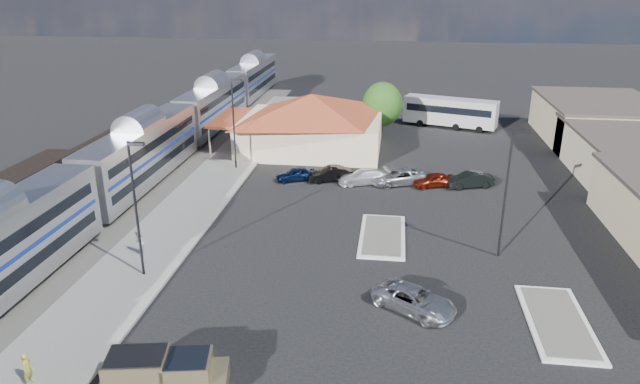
# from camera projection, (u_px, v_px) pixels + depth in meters

# --- Properties ---
(ground) EXTENTS (280.00, 280.00, 0.00)m
(ground) POSITION_uv_depth(u_px,v_px,m) (325.00, 245.00, 40.80)
(ground) COLOR black
(ground) RESTS_ON ground
(railbed) EXTENTS (16.00, 100.00, 0.12)m
(railbed) POSITION_uv_depth(u_px,v_px,m) (103.00, 192.00, 50.80)
(railbed) COLOR #4C4944
(railbed) RESTS_ON ground
(platform) EXTENTS (5.50, 92.00, 0.18)m
(platform) POSITION_uv_depth(u_px,v_px,m) (193.00, 205.00, 47.82)
(platform) COLOR gray
(platform) RESTS_ON ground
(passenger_train) EXTENTS (3.00, 104.00, 5.55)m
(passenger_train) POSITION_uv_depth(u_px,v_px,m) (143.00, 155.00, 51.64)
(passenger_train) COLOR silver
(passenger_train) RESTS_ON ground
(freight_cars) EXTENTS (2.80, 46.00, 4.00)m
(freight_cars) POSITION_uv_depth(u_px,v_px,m) (17.00, 201.00, 43.73)
(freight_cars) COLOR black
(freight_cars) RESTS_ON ground
(station_depot) EXTENTS (18.35, 12.24, 6.20)m
(station_depot) POSITION_uv_depth(u_px,v_px,m) (311.00, 122.00, 62.51)
(station_depot) COLOR beige
(station_depot) RESTS_ON ground
(traffic_island_south) EXTENTS (3.30, 7.50, 0.21)m
(traffic_island_south) POSITION_uv_depth(u_px,v_px,m) (382.00, 236.00, 42.13)
(traffic_island_south) COLOR silver
(traffic_island_south) RESTS_ON ground
(traffic_island_north) EXTENTS (3.30, 7.50, 0.21)m
(traffic_island_north) POSITION_uv_depth(u_px,v_px,m) (558.00, 322.00, 31.62)
(traffic_island_north) COLOR silver
(traffic_island_north) RESTS_ON ground
(lamp_plat_s) EXTENTS (1.08, 0.25, 9.00)m
(lamp_plat_s) POSITION_uv_depth(u_px,v_px,m) (136.00, 199.00, 34.70)
(lamp_plat_s) COLOR black
(lamp_plat_s) RESTS_ON ground
(lamp_plat_n) EXTENTS (1.08, 0.25, 9.00)m
(lamp_plat_n) POSITION_uv_depth(u_px,v_px,m) (234.00, 117.00, 55.09)
(lamp_plat_n) COLOR black
(lamp_plat_n) RESTS_ON ground
(lamp_lot) EXTENTS (1.08, 0.25, 9.00)m
(lamp_lot) POSITION_uv_depth(u_px,v_px,m) (508.00, 183.00, 37.42)
(lamp_lot) COLOR black
(lamp_lot) RESTS_ON ground
(tree_depot) EXTENTS (4.71, 4.71, 6.63)m
(tree_depot) POSITION_uv_depth(u_px,v_px,m) (382.00, 104.00, 66.82)
(tree_depot) COLOR #382314
(tree_depot) RESTS_ON ground
(pickup_truck) EXTENTS (5.95, 3.09, 1.96)m
(pickup_truck) POSITION_uv_depth(u_px,v_px,m) (166.00, 374.00, 26.16)
(pickup_truck) COLOR #9A8B5E
(pickup_truck) RESTS_ON ground
(suv) EXTENTS (5.42, 4.68, 1.39)m
(suv) POSITION_uv_depth(u_px,v_px,m) (414.00, 300.00, 32.64)
(suv) COLOR #A7AAAF
(suv) RESTS_ON ground
(coach_bus) EXTENTS (11.77, 6.06, 3.71)m
(coach_bus) POSITION_uv_depth(u_px,v_px,m) (450.00, 111.00, 72.00)
(coach_bus) COLOR silver
(coach_bus) RESTS_ON ground
(person_a) EXTENTS (0.40, 0.60, 1.64)m
(person_a) POSITION_uv_depth(u_px,v_px,m) (27.00, 369.00, 26.42)
(person_a) COLOR gold
(person_a) RESTS_ON platform
(person_b) EXTENTS (0.86, 1.00, 1.76)m
(person_b) POSITION_uv_depth(u_px,v_px,m) (139.00, 243.00, 38.83)
(person_b) COLOR silver
(person_b) RESTS_ON platform
(parked_car_a) EXTENTS (4.08, 2.88, 1.29)m
(parked_car_a) POSITION_uv_depth(u_px,v_px,m) (296.00, 174.00, 53.57)
(parked_car_a) COLOR #0B1A3B
(parked_car_a) RESTS_ON ground
(parked_car_b) EXTENTS (4.48, 2.88, 1.39)m
(parked_car_b) POSITION_uv_depth(u_px,v_px,m) (330.00, 174.00, 53.43)
(parked_car_b) COLOR black
(parked_car_b) RESTS_ON ground
(parked_car_c) EXTENTS (5.12, 3.42, 1.38)m
(parked_car_c) POSITION_uv_depth(u_px,v_px,m) (364.00, 177.00, 52.76)
(parked_car_c) COLOR white
(parked_car_c) RESTS_ON ground
(parked_car_d) EXTENTS (5.61, 3.96, 1.42)m
(parked_car_d) POSITION_uv_depth(u_px,v_px,m) (399.00, 177.00, 52.64)
(parked_car_d) COLOR gray
(parked_car_d) RESTS_ON ground
(parked_car_e) EXTENTS (4.22, 2.82, 1.33)m
(parked_car_e) POSITION_uv_depth(u_px,v_px,m) (434.00, 180.00, 51.98)
(parked_car_e) COLOR maroon
(parked_car_e) RESTS_ON ground
(parked_car_f) EXTENTS (4.58, 2.78, 1.42)m
(parked_car_f) POSITION_uv_depth(u_px,v_px,m) (469.00, 180.00, 51.84)
(parked_car_f) COLOR black
(parked_car_f) RESTS_ON ground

